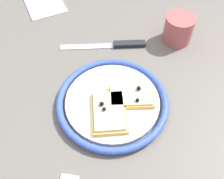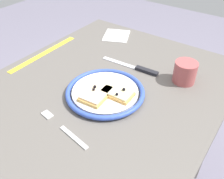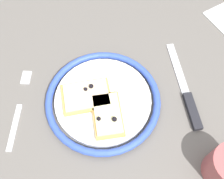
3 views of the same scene
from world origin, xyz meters
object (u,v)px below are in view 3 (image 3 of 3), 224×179
dining_table (103,110)px  plate (104,100)px  pizza_slice_near (107,115)px  fork (19,107)px  knife (188,99)px  pizza_slice_far (86,96)px

dining_table → plate: size_ratio=3.77×
plate → pizza_slice_near: 0.05m
plate → fork: plate is taller
pizza_slice_near → knife: 0.19m
pizza_slice_far → fork: (-0.16, -0.00, -0.02)m
pizza_slice_near → knife: size_ratio=0.45×
pizza_slice_far → dining_table: bearing=33.9°
plate → pizza_slice_far: bearing=169.2°
pizza_slice_far → plate: bearing=-10.8°
pizza_slice_near → fork: size_ratio=0.54×
pizza_slice_near → dining_table: bearing=94.9°
pizza_slice_near → plate: bearing=95.6°
plate → fork: 0.20m
plate → pizza_slice_near: (0.00, -0.04, 0.01)m
plate → pizza_slice_far: (-0.04, 0.01, 0.01)m
pizza_slice_near → pizza_slice_far: same height
pizza_slice_near → fork: (-0.20, 0.05, -0.02)m
dining_table → plate: bearing=-86.0°
dining_table → pizza_slice_near: size_ratio=9.24×
dining_table → pizza_slice_near: pizza_slice_near is taller
pizza_slice_far → knife: size_ratio=0.48×
dining_table → fork: bearing=-172.0°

